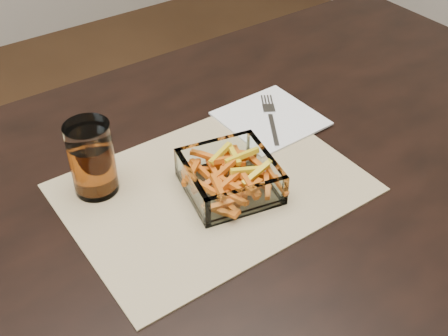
{
  "coord_description": "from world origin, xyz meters",
  "views": [
    {
      "loc": [
        -0.35,
        -0.53,
        1.34
      ],
      "look_at": [
        0.04,
        0.02,
        0.78
      ],
      "focal_mm": 45.0,
      "sensor_mm": 36.0,
      "label": 1
    }
  ],
  "objects_px": {
    "tumbler": "(92,161)",
    "glass_bowl": "(230,178)",
    "dining_table": "(213,238)",
    "fork": "(271,118)"
  },
  "relations": [
    {
      "from": "tumbler",
      "to": "glass_bowl",
      "type": "bearing_deg",
      "value": -35.43
    },
    {
      "from": "dining_table",
      "to": "glass_bowl",
      "type": "bearing_deg",
      "value": 1.91
    },
    {
      "from": "fork",
      "to": "dining_table",
      "type": "bearing_deg",
      "value": -119.66
    },
    {
      "from": "tumbler",
      "to": "fork",
      "type": "height_order",
      "value": "tumbler"
    },
    {
      "from": "dining_table",
      "to": "fork",
      "type": "xyz_separation_m",
      "value": [
        0.21,
        0.11,
        0.1
      ]
    },
    {
      "from": "glass_bowl",
      "to": "tumbler",
      "type": "relative_size",
      "value": 1.32
    },
    {
      "from": "glass_bowl",
      "to": "tumbler",
      "type": "bearing_deg",
      "value": 144.57
    },
    {
      "from": "dining_table",
      "to": "tumbler",
      "type": "height_order",
      "value": "tumbler"
    },
    {
      "from": "dining_table",
      "to": "glass_bowl",
      "type": "relative_size",
      "value": 10.08
    },
    {
      "from": "glass_bowl",
      "to": "tumbler",
      "type": "height_order",
      "value": "tumbler"
    }
  ]
}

